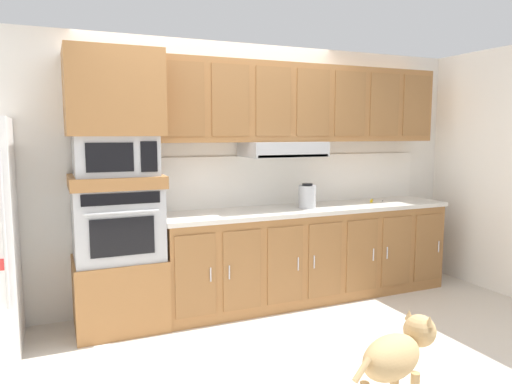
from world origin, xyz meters
The scene contains 14 objects.
ground_plane centered at (0.00, 0.00, 0.00)m, with size 9.60×9.60×0.00m, color beige.
back_kitchen_wall centered at (0.00, 1.11, 1.25)m, with size 6.20×0.12×2.50m, color silver.
oven_base_cabinet centered at (-0.96, 0.75, 0.30)m, with size 0.74×0.62×0.60m, color #996638.
built_in_oven centered at (-0.96, 0.75, 0.90)m, with size 0.70×0.62×0.60m.
appliance_mid_shelf centered at (-0.96, 0.75, 1.25)m, with size 0.74×0.62×0.10m, color #996638.
microwave centered at (-0.96, 0.75, 1.46)m, with size 0.64×0.54×0.32m.
appliance_upper_cabinet centered at (-0.96, 0.75, 1.96)m, with size 0.74×0.62×0.68m, color #996638.
lower_cabinet_run centered at (0.88, 0.75, 0.44)m, with size 2.93×0.63×0.88m.
countertop_slab centered at (0.88, 0.75, 0.90)m, with size 2.97×0.64×0.04m, color beige.
backsplash_panel centered at (0.88, 1.04, 1.17)m, with size 2.97×0.02×0.50m, color white.
upper_cabinet_with_hood centered at (0.86, 0.87, 1.90)m, with size 2.93×0.48×0.88m.
screwdriver centered at (1.65, 0.77, 0.93)m, with size 0.17×0.17×0.03m.
electric_kettle centered at (0.82, 0.70, 1.03)m, with size 0.17×0.17×0.24m.
dog centered at (0.25, -1.33, 0.43)m, with size 0.75×0.37×0.62m.
Camera 1 is at (-1.45, -3.29, 1.65)m, focal length 33.35 mm.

